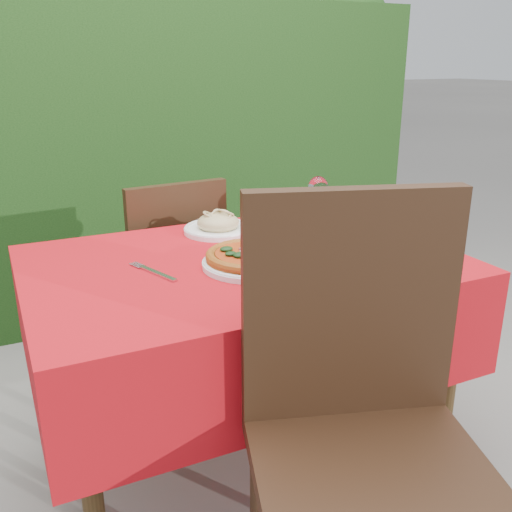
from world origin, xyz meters
name	(u,v)px	position (x,y,z in m)	size (l,w,h in m)	color
ground	(244,464)	(0.00, 0.00, 0.00)	(60.00, 60.00, 0.00)	#66615C
hedge	(122,139)	(0.00, 1.55, 0.92)	(3.20, 0.55, 1.78)	black
dining_table	(243,305)	(0.00, 0.00, 0.60)	(1.26, 0.86, 0.75)	#402C14
chair_near	(362,411)	(-0.01, -0.64, 0.61)	(0.60, 0.60, 1.06)	black
chair_far	(171,271)	(-0.04, 0.62, 0.50)	(0.43, 0.43, 0.88)	black
pizza_plate	(252,258)	(0.00, -0.07, 0.77)	(0.29, 0.29, 0.05)	white
pasta_plate	(218,226)	(0.03, 0.28, 0.77)	(0.24, 0.24, 0.07)	white
water_glass	(350,220)	(0.45, 0.10, 0.79)	(0.07, 0.07, 0.09)	silver
wine_glass	(318,191)	(0.38, 0.20, 0.88)	(0.07, 0.07, 0.18)	silver
fork	(158,273)	(-0.27, -0.02, 0.75)	(0.03, 0.21, 0.01)	silver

